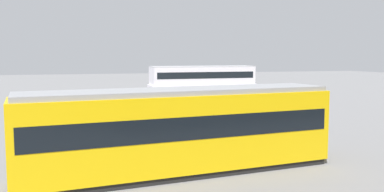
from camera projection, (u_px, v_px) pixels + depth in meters
name	position (u px, v px, depth m)	size (l,w,h in m)	color
ground_plane	(182.00, 113.00, 34.35)	(160.00, 160.00, 0.00)	slate
double_decker_bus	(202.00, 86.00, 38.48)	(10.25, 2.71, 3.89)	silver
tram_yellow	(181.00, 129.00, 16.58)	(13.23, 3.89, 3.49)	#E5B70C
pedestrian_near_railing	(149.00, 110.00, 29.08)	(0.39, 0.39, 1.66)	black
pedestrian_crossing	(194.00, 118.00, 24.56)	(0.35, 0.36, 1.80)	#33384C
pedestrian_railing	(124.00, 115.00, 28.02)	(9.33, 0.43, 1.08)	gray
info_sign	(40.00, 106.00, 26.16)	(1.12, 0.16, 2.28)	slate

